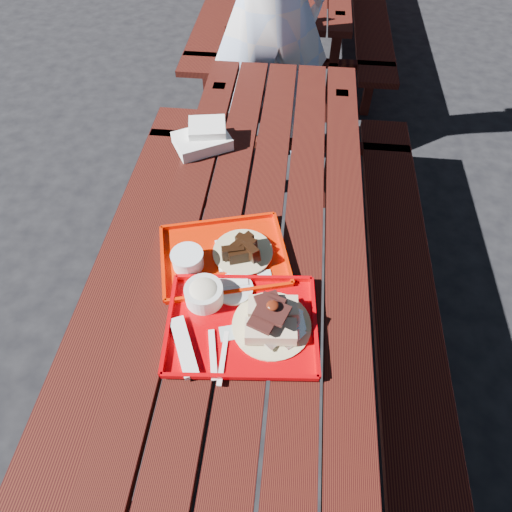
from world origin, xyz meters
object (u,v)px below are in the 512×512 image
(picnic_table_near, at_px, (260,268))
(far_tray, at_px, (222,256))
(near_tray, at_px, (242,315))
(person, at_px, (270,3))

(picnic_table_near, relative_size, far_tray, 4.92)
(near_tray, distance_m, person, 1.79)
(picnic_table_near, bearing_deg, person, 93.87)
(picnic_table_near, relative_size, person, 1.26)
(picnic_table_near, height_order, far_tray, far_tray)
(picnic_table_near, distance_m, near_tray, 0.42)
(picnic_table_near, xyz_separation_m, near_tray, (-0.02, -0.35, 0.22))
(picnic_table_near, distance_m, person, 1.49)
(person, bearing_deg, near_tray, 74.85)
(picnic_table_near, xyz_separation_m, person, (-0.10, 1.43, 0.39))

